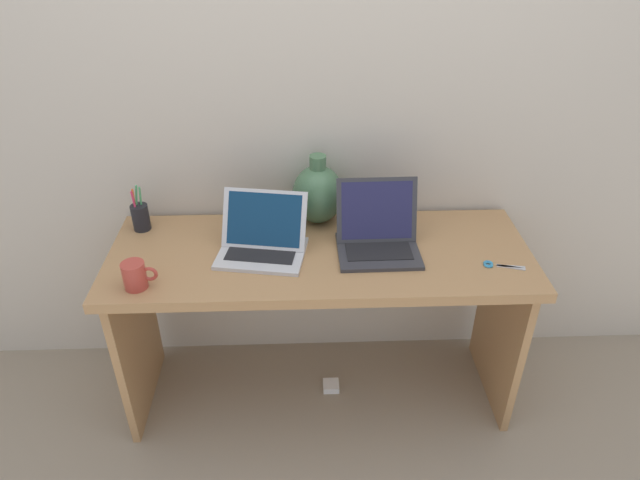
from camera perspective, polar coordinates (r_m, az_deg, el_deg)
ground_plane at (r=2.62m, az=0.00°, el=-14.93°), size 6.00×6.00×0.00m
back_wall at (r=2.23m, az=-0.32°, el=13.37°), size 4.40×0.04×2.40m
desk at (r=2.22m, az=0.00°, el=-4.50°), size 1.59×0.58×0.75m
laptop_left at (r=2.12m, az=-5.76°, el=0.22°), size 0.35×0.30×0.21m
laptop_right at (r=2.13m, az=5.80°, el=0.84°), size 0.31×0.26×0.25m
green_vase at (r=2.27m, az=-0.22°, el=4.70°), size 0.20×0.20×0.29m
coffee_mug at (r=2.02m, az=-18.09°, el=-3.40°), size 0.12×0.08×0.10m
pen_cup at (r=2.35m, az=-17.62°, el=2.26°), size 0.07×0.07×0.19m
scissors at (r=2.15m, az=17.32°, el=-2.43°), size 0.15×0.06×0.01m
power_brick at (r=2.62m, az=1.12°, el=-14.45°), size 0.07×0.07×0.03m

